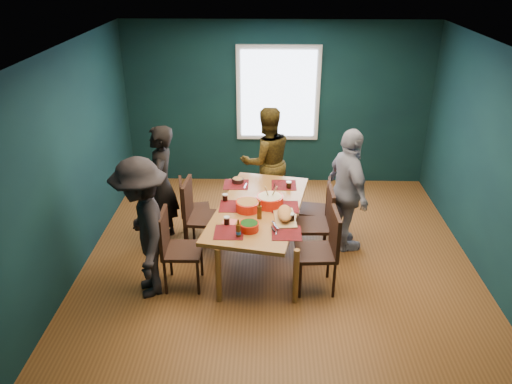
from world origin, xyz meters
TOP-DOWN VIEW (x-y plane):
  - room at (0.00, 0.27)m, footprint 5.01×5.01m
  - dining_table at (-0.25, 0.03)m, footprint 1.35×2.13m
  - chair_left_far at (-1.22, 0.52)m, footprint 0.46×0.46m
  - chair_left_mid at (-1.07, 0.18)m, footprint 0.49×0.49m
  - chair_left_near at (-1.23, -0.59)m, footprint 0.45×0.45m
  - chair_right_far at (0.58, 0.58)m, footprint 0.45×0.45m
  - chair_right_mid at (0.54, 0.07)m, footprint 0.45×0.45m
  - chair_right_near at (0.52, -0.59)m, footprint 0.48×0.48m
  - person_far_left at (-1.55, 0.42)m, footprint 0.42×0.62m
  - person_back at (-0.17, 1.35)m, footprint 0.96×0.85m
  - person_right at (0.89, 0.33)m, footprint 0.69×1.06m
  - person_near_left at (-1.54, -0.71)m, footprint 0.95×1.23m
  - bowl_salad at (-0.39, -0.07)m, footprint 0.29×0.29m
  - bowl_dumpling at (-0.12, 0.06)m, footprint 0.34×0.34m
  - bowl_herbs at (-0.35, -0.56)m, footprint 0.23×0.23m
  - cutting_board at (0.06, -0.28)m, footprint 0.31×0.61m
  - small_bowl at (-0.56, 0.73)m, footprint 0.16×0.16m
  - beer_bottle_a at (-0.47, -0.70)m, footprint 0.06×0.06m
  - beer_bottle_b at (-0.24, -0.27)m, footprint 0.06×0.06m
  - cola_glass_a at (-0.62, -0.43)m, footprint 0.07×0.07m
  - cola_glass_b at (0.13, -0.34)m, footprint 0.08×0.08m
  - cola_glass_c at (0.14, 0.58)m, footprint 0.07×0.07m
  - cola_glass_d at (-0.69, 0.17)m, footprint 0.07×0.07m
  - napkin_a at (0.08, 0.04)m, footprint 0.16×0.16m
  - napkin_b at (-0.60, -0.37)m, footprint 0.19×0.19m
  - napkin_c at (0.04, -0.64)m, footprint 0.19×0.19m

SIDE VIEW (x-z plane):
  - chair_right_far at x=0.58m, z-range 0.07..0.92m
  - chair_left_far at x=-1.22m, z-range 0.07..0.95m
  - chair_right_mid at x=0.54m, z-range 0.08..1.05m
  - chair_left_near at x=-1.23m, z-range 0.08..1.06m
  - chair_right_near at x=0.52m, z-range 0.08..1.09m
  - chair_left_mid at x=-1.07m, z-range 0.08..1.10m
  - dining_table at x=-0.25m, z-range 0.31..1.06m
  - napkin_a at x=0.08m, z-range 0.75..0.76m
  - napkin_b at x=-0.60m, z-range 0.75..0.76m
  - napkin_c at x=0.04m, z-range 0.75..0.76m
  - small_bowl at x=-0.56m, z-range 0.76..0.82m
  - cola_glass_d at x=-0.69m, z-range 0.76..0.85m
  - bowl_herbs at x=-0.35m, z-range 0.76..0.85m
  - cola_glass_c at x=0.14m, z-range 0.76..0.86m
  - cola_glass_a at x=-0.62m, z-range 0.76..0.86m
  - cola_glass_b at x=0.13m, z-range 0.76..0.87m
  - cutting_board at x=0.06m, z-range 0.75..0.88m
  - bowl_salad at x=-0.39m, z-range 0.76..0.88m
  - person_back at x=-0.17m, z-range 0.00..1.65m
  - bowl_dumpling at x=-0.12m, z-range 0.67..0.98m
  - beer_bottle_a at x=-0.47m, z-range 0.72..0.94m
  - person_far_left at x=-1.55m, z-range 0.00..1.67m
  - person_right at x=0.89m, z-range 0.00..1.67m
  - person_near_left at x=-1.54m, z-range 0.00..1.68m
  - beer_bottle_b at x=-0.24m, z-range 0.73..0.96m
  - room at x=0.00m, z-range 0.01..2.73m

